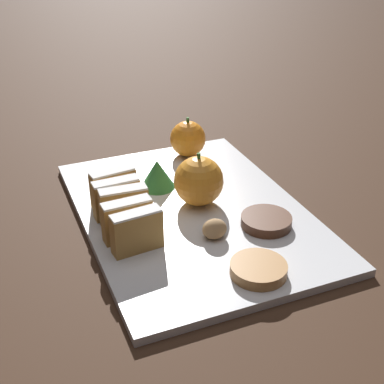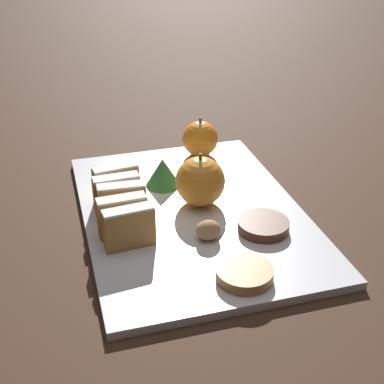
{
  "view_description": "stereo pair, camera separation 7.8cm",
  "coord_description": "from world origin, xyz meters",
  "px_view_note": "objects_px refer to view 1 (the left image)",
  "views": [
    {
      "loc": [
        -0.26,
        -0.63,
        0.42
      ],
      "look_at": [
        0.0,
        0.0,
        0.04
      ],
      "focal_mm": 50.0,
      "sensor_mm": 36.0,
      "label": 1
    },
    {
      "loc": [
        -0.19,
        -0.65,
        0.42
      ],
      "look_at": [
        0.0,
        0.0,
        0.04
      ],
      "focal_mm": 50.0,
      "sensor_mm": 36.0,
      "label": 2
    }
  ],
  "objects_px": {
    "orange_far": "(188,139)",
    "walnut": "(212,229)",
    "chocolate_cookie": "(266,221)",
    "orange_near": "(199,181)"
  },
  "relations": [
    {
      "from": "orange_far",
      "to": "walnut",
      "type": "height_order",
      "value": "orange_far"
    },
    {
      "from": "chocolate_cookie",
      "to": "orange_far",
      "type": "bearing_deg",
      "value": 93.21
    },
    {
      "from": "orange_far",
      "to": "walnut",
      "type": "distance_m",
      "value": 0.27
    },
    {
      "from": "orange_near",
      "to": "walnut",
      "type": "xyz_separation_m",
      "value": [
        -0.02,
        -0.09,
        -0.02
      ]
    },
    {
      "from": "orange_far",
      "to": "chocolate_cookie",
      "type": "bearing_deg",
      "value": -86.79
    },
    {
      "from": "walnut",
      "to": "chocolate_cookie",
      "type": "xyz_separation_m",
      "value": [
        0.08,
        0.0,
        -0.01
      ]
    },
    {
      "from": "orange_near",
      "to": "chocolate_cookie",
      "type": "distance_m",
      "value": 0.12
    },
    {
      "from": "walnut",
      "to": "chocolate_cookie",
      "type": "height_order",
      "value": "walnut"
    },
    {
      "from": "orange_near",
      "to": "orange_far",
      "type": "distance_m",
      "value": 0.17
    },
    {
      "from": "orange_far",
      "to": "walnut",
      "type": "xyz_separation_m",
      "value": [
        -0.07,
        -0.26,
        -0.02
      ]
    }
  ]
}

